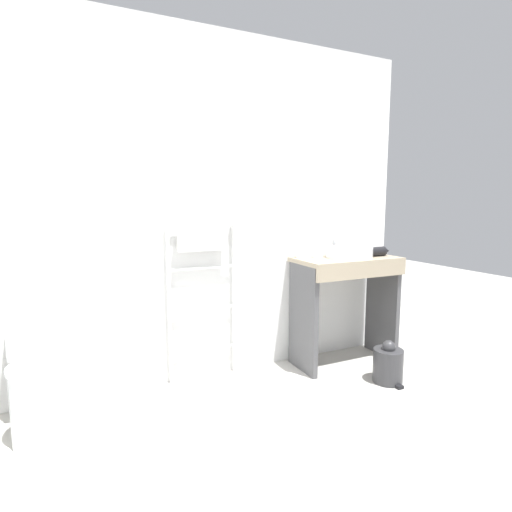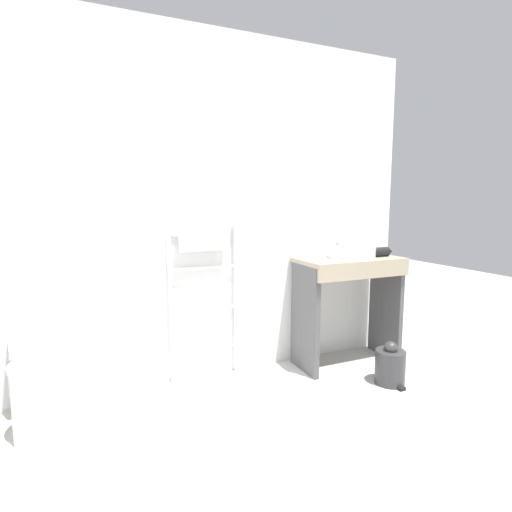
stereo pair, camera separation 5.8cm
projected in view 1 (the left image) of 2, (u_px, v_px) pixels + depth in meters
ground_plane at (325, 492)px, 1.83m from camera, size 12.00×12.00×0.00m
wall_back at (214, 209)px, 3.00m from camera, size 3.23×0.12×2.54m
toilet at (46, 375)px, 2.27m from camera, size 0.39×0.53×0.80m
towel_radiator at (203, 265)px, 2.90m from camera, size 0.52×0.06×1.20m
vanity_counter at (346, 294)px, 3.24m from camera, size 0.84×0.44×0.88m
sink_basin at (349, 252)px, 3.20m from camera, size 0.37×0.37×0.08m
faucet at (335, 244)px, 3.36m from camera, size 0.02×0.10×0.14m
cup_near_wall at (301, 251)px, 3.18m from camera, size 0.07×0.07×0.10m
cup_near_edge at (317, 252)px, 3.18m from camera, size 0.07×0.07×0.10m
hair_dryer at (377, 251)px, 3.29m from camera, size 0.22×0.16×0.08m
trash_bin at (388, 364)px, 2.93m from camera, size 0.22×0.25×0.32m
bath_mat at (53, 504)px, 1.75m from camera, size 0.56×0.36×0.01m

